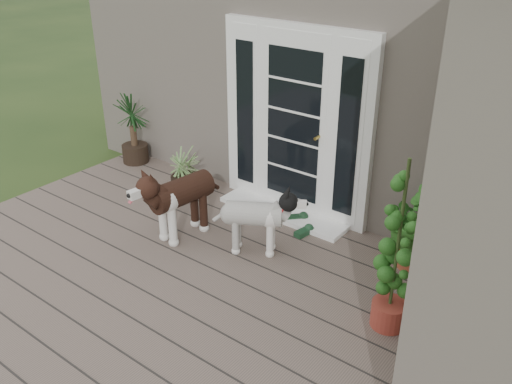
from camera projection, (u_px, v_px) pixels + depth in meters
The scene contains 14 objects.
deck at pixel (174, 312), 4.93m from camera, with size 6.20×4.60×0.12m, color #6B5B4C.
house_main at pixel (395, 59), 7.27m from camera, with size 7.40×4.00×3.10m, color #665E54.
door_unit at pixel (295, 123), 6.09m from camera, with size 1.90×0.14×2.15m, color white.
door_step at pixel (283, 212), 6.42m from camera, with size 1.60×0.40×0.05m, color white.
brindle_dog at pixel (182, 204), 5.84m from camera, with size 0.40×0.93×0.77m, color #311A12, non-canonical shape.
white_dog at pixel (254, 224), 5.58m from camera, with size 0.33×0.77×0.65m, color silver, non-canonical shape.
spider_plant at pixel (185, 170), 6.76m from camera, with size 0.61×0.61×0.65m, color #A6B972, non-canonical shape.
yucca at pixel (133, 128), 7.59m from camera, with size 0.69×0.69×1.00m, color black, non-canonical shape.
herb_a at pixel (406, 231), 5.48m from camera, with size 0.49×0.49×0.62m, color #214D16.
herb_b at pixel (415, 237), 5.31m from camera, with size 0.46×0.46×0.69m, color #1E4F16.
herb_c at pixel (436, 254), 5.09m from camera, with size 0.41×0.41×0.63m, color #235C1A.
sapling at pixel (398, 245), 4.33m from camera, with size 0.47×0.47×1.60m, color #1F4D16, non-canonical shape.
clog_left at pixel (304, 231), 6.00m from camera, with size 0.13×0.27×0.08m, color #173A20, non-canonical shape.
clog_right at pixel (296, 217), 6.27m from camera, with size 0.14×0.29×0.09m, color black, non-canonical shape.
Camera 1 is at (2.97, -2.26, 3.24)m, focal length 38.50 mm.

